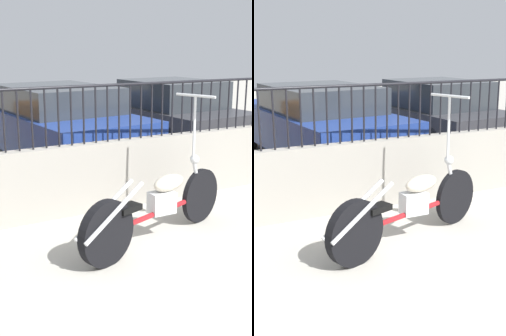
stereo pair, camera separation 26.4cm
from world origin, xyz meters
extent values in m
cube|color=#9E998E|center=(0.00, 2.96, 0.45)|extent=(9.03, 0.18, 0.90)
cylinder|color=black|center=(-1.64, 2.96, 1.26)|extent=(0.02, 0.02, 0.73)
cylinder|color=black|center=(-1.48, 2.96, 1.26)|extent=(0.02, 0.02, 0.73)
cylinder|color=black|center=(-1.31, 2.96, 1.26)|extent=(0.02, 0.02, 0.73)
cylinder|color=black|center=(-1.15, 2.96, 1.26)|extent=(0.02, 0.02, 0.73)
cylinder|color=black|center=(-0.99, 2.96, 1.26)|extent=(0.02, 0.02, 0.73)
cylinder|color=black|center=(-0.82, 2.96, 1.26)|extent=(0.02, 0.02, 0.73)
cylinder|color=black|center=(-0.66, 2.96, 1.26)|extent=(0.02, 0.02, 0.73)
cylinder|color=black|center=(-0.49, 2.96, 1.26)|extent=(0.02, 0.02, 0.73)
cylinder|color=black|center=(-0.33, 2.96, 1.26)|extent=(0.02, 0.02, 0.73)
cylinder|color=black|center=(-0.16, 2.96, 1.26)|extent=(0.02, 0.02, 0.73)
cylinder|color=black|center=(0.00, 2.96, 1.26)|extent=(0.02, 0.02, 0.73)
cylinder|color=black|center=(0.16, 2.96, 1.26)|extent=(0.02, 0.02, 0.73)
cylinder|color=black|center=(0.33, 2.96, 1.26)|extent=(0.02, 0.02, 0.73)
cylinder|color=black|center=(0.49, 2.96, 1.26)|extent=(0.02, 0.02, 0.73)
cylinder|color=black|center=(0.66, 2.96, 1.26)|extent=(0.02, 0.02, 0.73)
cylinder|color=black|center=(0.82, 2.96, 1.26)|extent=(0.02, 0.02, 0.73)
cylinder|color=black|center=(0.99, 2.96, 1.26)|extent=(0.02, 0.02, 0.73)
cylinder|color=black|center=(1.15, 2.96, 1.26)|extent=(0.02, 0.02, 0.73)
cylinder|color=black|center=(1.31, 2.96, 1.26)|extent=(0.02, 0.02, 0.73)
cylinder|color=black|center=(1.48, 2.96, 1.26)|extent=(0.02, 0.02, 0.73)
cylinder|color=black|center=(1.64, 2.96, 1.26)|extent=(0.02, 0.02, 0.73)
cylinder|color=black|center=(1.81, 2.96, 1.26)|extent=(0.02, 0.02, 0.73)
cylinder|color=black|center=(0.00, 2.96, 1.61)|extent=(9.03, 0.04, 0.04)
cylinder|color=black|center=(0.43, 1.98, 0.33)|extent=(0.64, 0.27, 0.66)
cylinder|color=black|center=(-1.09, 1.47, 0.33)|extent=(0.67, 0.31, 0.67)
cylinder|color=#AD191E|center=(-0.33, 1.73, 0.33)|extent=(1.42, 0.52, 0.06)
cube|color=silver|center=(-0.28, 1.74, 0.43)|extent=(0.28, 0.18, 0.24)
ellipsoid|color=beige|center=(-0.17, 1.78, 0.63)|extent=(0.50, 0.34, 0.18)
cube|color=black|center=(-0.81, 1.57, 0.51)|extent=(0.32, 0.24, 0.06)
cylinder|color=silver|center=(0.34, 1.96, 0.58)|extent=(0.22, 0.11, 0.51)
sphere|color=silver|center=(0.29, 1.94, 0.81)|extent=(0.11, 0.11, 0.11)
cylinder|color=silver|center=(0.26, 1.93, 1.19)|extent=(0.03, 0.03, 0.72)
cylinder|color=silver|center=(0.26, 1.93, 1.55)|extent=(0.19, 0.50, 0.03)
cylinder|color=silver|center=(-1.02, 1.42, 0.55)|extent=(0.77, 0.30, 0.45)
cylinder|color=silver|center=(-1.06, 1.56, 0.55)|extent=(0.77, 0.30, 0.45)
cylinder|color=black|center=(0.74, 7.39, 0.32)|extent=(0.17, 0.65, 0.64)
cylinder|color=black|center=(-0.74, 4.42, 0.32)|extent=(0.17, 0.65, 0.64)
cylinder|color=black|center=(0.99, 4.57, 0.32)|extent=(0.17, 0.65, 0.64)
cube|color=navy|center=(0.00, 5.91, 0.59)|extent=(2.23, 4.70, 0.70)
cube|color=#2D3338|center=(0.02, 5.68, 1.16)|extent=(1.84, 2.32, 0.45)
cylinder|color=black|center=(1.70, 7.17, 0.32)|extent=(0.15, 0.65, 0.64)
cylinder|color=black|center=(3.35, 7.28, 0.32)|extent=(0.15, 0.65, 0.64)
cylinder|color=black|center=(1.85, 4.76, 0.32)|extent=(0.15, 0.65, 0.64)
cylinder|color=black|center=(3.51, 4.86, 0.32)|extent=(0.15, 0.65, 0.64)
cube|color=#38383D|center=(2.60, 6.02, 0.54)|extent=(2.00, 4.00, 0.60)
cube|color=#2D3338|center=(2.62, 5.82, 1.11)|extent=(1.70, 1.97, 0.55)
camera|label=1|loc=(-2.95, -2.31, 2.09)|focal=50.00mm
camera|label=2|loc=(-2.71, -2.43, 2.09)|focal=50.00mm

